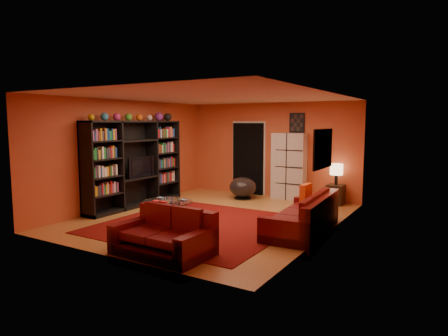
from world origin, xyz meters
The scene contains 20 objects.
floor centered at (0.00, 0.00, 0.00)m, with size 6.00×6.00×0.00m, color #9D6830.
ceiling centered at (0.00, 0.00, 2.60)m, with size 6.00×6.00×0.00m, color white.
wall_back centered at (0.00, 3.00, 1.30)m, with size 6.00×6.00×0.00m, color #B94A28.
wall_front centered at (0.00, -3.00, 1.30)m, with size 6.00×6.00×0.00m, color #B94A28.
wall_left centered at (-2.50, 0.00, 1.30)m, with size 6.00×6.00×0.00m, color #B94A28.
wall_right centered at (2.50, 0.00, 1.30)m, with size 6.00×6.00×0.00m, color #B94A28.
rug centered at (0.10, -0.70, 0.01)m, with size 3.60×3.60×0.01m, color #4F0A09.
doorway centered at (-0.70, 2.96, 1.02)m, with size 0.95×0.10×2.04m, color black.
wall_art_right centered at (2.48, -0.30, 1.60)m, with size 0.03×1.00×0.70m, color black.
wall_art_back centered at (0.75, 2.98, 2.05)m, with size 0.42×0.03×0.52m, color black.
entertainment_unit centered at (-2.27, 0.00, 1.05)m, with size 0.45×3.00×2.10m, color black.
tv centered at (-2.23, 0.06, 0.97)m, with size 0.12×0.88×0.51m, color black.
sofa centered at (2.14, -0.10, 0.28)m, with size 1.06×2.28×0.85m.
loveseat centered at (0.65, -2.42, 0.28)m, with size 1.54×0.96×0.85m.
throw_pillow centered at (1.95, 0.37, 0.63)m, with size 0.12×0.42×0.42m, color #F7571B.
coffee_table centered at (-0.39, -1.09, 0.45)m, with size 0.99×0.99×0.49m.
storage_cabinet centered at (0.62, 2.80, 0.89)m, with size 0.89×0.40×1.78m, color #B4ADA6.
bowl_chair centered at (-0.45, 2.18, 0.31)m, with size 0.72×0.72×0.59m.
side_table centered at (1.91, 2.74, 0.25)m, with size 0.40×0.40×0.50m, color black.
table_lamp centered at (1.91, 2.74, 0.88)m, with size 0.32×0.32×0.53m.
Camera 1 is at (4.59, -7.20, 2.07)m, focal length 32.00 mm.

